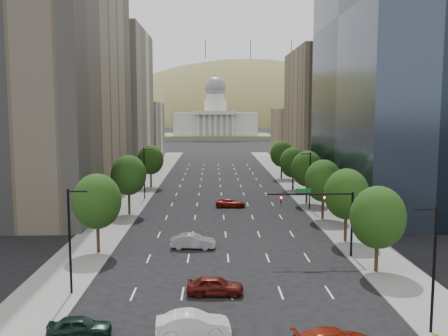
{
  "coord_description": "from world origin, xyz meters",
  "views": [
    {
      "loc": [
        -1.59,
        -20.16,
        15.38
      ],
      "look_at": [
        -0.11,
        43.28,
        8.0
      ],
      "focal_mm": 39.44,
      "sensor_mm": 36.0,
      "label": 1
    }
  ],
  "objects": [
    {
      "name": "tree_right_0",
      "position": [
        14.0,
        25.0,
        5.39
      ],
      "size": [
        5.2,
        5.2,
        8.39
      ],
      "color": "#382316",
      "rests_on": "ground"
    },
    {
      "name": "capitol",
      "position": [
        0.0,
        249.71,
        8.58
      ],
      "size": [
        60.0,
        40.0,
        35.2
      ],
      "color": "#596647",
      "rests_on": "ground"
    },
    {
      "name": "filler_left",
      "position": [
        -25.0,
        136.0,
        9.0
      ],
      "size": [
        14.0,
        26.0,
        18.0
      ],
      "primitive_type": "cube",
      "color": "beige",
      "rests_on": "ground"
    },
    {
      "name": "midrise_cream_left",
      "position": [
        -25.0,
        103.0,
        17.5
      ],
      "size": [
        14.0,
        30.0,
        35.0
      ],
      "primitive_type": "cube",
      "color": "beige",
      "rests_on": "ground"
    },
    {
      "name": "car_dkgrn",
      "position": [
        -10.71,
        12.11,
        0.74
      ],
      "size": [
        4.47,
        2.16,
        1.47
      ],
      "primitive_type": "imported",
      "rotation": [
        0.0,
        0.0,
        1.67
      ],
      "color": "black",
      "rests_on": "ground"
    },
    {
      "name": "traffic_signal",
      "position": [
        10.53,
        30.0,
        5.17
      ],
      "size": [
        9.12,
        0.4,
        7.38
      ],
      "color": "black",
      "rests_on": "ground"
    },
    {
      "name": "sidewalk_left",
      "position": [
        -15.5,
        60.0,
        0.07
      ],
      "size": [
        6.0,
        200.0,
        0.15
      ],
      "primitive_type": "cube",
      "color": "slate",
      "rests_on": "ground"
    },
    {
      "name": "car_red_far",
      "position": [
        1.28,
        57.66,
        0.67
      ],
      "size": [
        4.93,
        2.51,
        1.33
      ],
      "primitive_type": "imported",
      "rotation": [
        0.0,
        0.0,
        1.51
      ],
      "color": "maroon",
      "rests_on": "ground"
    },
    {
      "name": "streetlight_rs",
      "position": [
        13.44,
        12.0,
        4.84
      ],
      "size": [
        1.7,
        0.2,
        9.0
      ],
      "color": "black",
      "rests_on": "ground"
    },
    {
      "name": "tree_right_4",
      "position": [
        14.0,
        74.0,
        5.46
      ],
      "size": [
        5.2,
        5.2,
        8.46
      ],
      "color": "#382316",
      "rests_on": "ground"
    },
    {
      "name": "car_silver",
      "position": [
        -3.8,
        33.79,
        0.82
      ],
      "size": [
        5.14,
        2.17,
        1.65
      ],
      "primitive_type": "imported",
      "rotation": [
        0.0,
        0.0,
        1.48
      ],
      "color": "#A3A3A8",
      "rests_on": "ground"
    },
    {
      "name": "car_white",
      "position": [
        -2.96,
        12.12,
        0.84
      ],
      "size": [
        5.24,
        2.19,
        1.69
      ],
      "primitive_type": "imported",
      "rotation": [
        0.0,
        0.0,
        1.65
      ],
      "color": "white",
      "rests_on": "ground"
    },
    {
      "name": "car_maroon",
      "position": [
        -1.41,
        19.67,
        0.81
      ],
      "size": [
        4.85,
        2.1,
        1.63
      ],
      "primitive_type": "imported",
      "rotation": [
        0.0,
        0.0,
        1.53
      ],
      "color": "#4D110C",
      "rests_on": "ground"
    },
    {
      "name": "foothills",
      "position": [
        34.67,
        599.39,
        -37.78
      ],
      "size": [
        720.0,
        413.0,
        263.0
      ],
      "color": "olive",
      "rests_on": "ground"
    },
    {
      "name": "tree_right_1",
      "position": [
        14.0,
        36.0,
        5.75
      ],
      "size": [
        5.2,
        5.2,
        8.75
      ],
      "color": "#382316",
      "rests_on": "ground"
    },
    {
      "name": "streetlight_ls",
      "position": [
        -13.44,
        20.0,
        4.84
      ],
      "size": [
        1.7,
        0.2,
        9.0
      ],
      "color": "black",
      "rests_on": "ground"
    },
    {
      "name": "streetlight_rn",
      "position": [
        13.44,
        55.0,
        4.84
      ],
      "size": [
        1.7,
        0.2,
        9.0
      ],
      "color": "black",
      "rests_on": "ground"
    },
    {
      "name": "tree_right_3",
      "position": [
        14.0,
        60.0,
        5.89
      ],
      "size": [
        5.2,
        5.2,
        8.89
      ],
      "color": "#382316",
      "rests_on": "ground"
    },
    {
      "name": "tree_left_1",
      "position": [
        -14.0,
        52.0,
        5.96
      ],
      "size": [
        5.2,
        5.2,
        8.97
      ],
      "color": "#382316",
      "rests_on": "ground"
    },
    {
      "name": "tree_left_2",
      "position": [
        -14.0,
        78.0,
        5.68
      ],
      "size": [
        5.2,
        5.2,
        8.68
      ],
      "color": "#382316",
      "rests_on": "ground"
    },
    {
      "name": "filler_right",
      "position": [
        25.0,
        133.0,
        8.0
      ],
      "size": [
        14.0,
        26.0,
        16.0
      ],
      "primitive_type": "cube",
      "color": "#8C7759",
      "rests_on": "ground"
    },
    {
      "name": "streetlight_ln",
      "position": [
        -13.44,
        65.0,
        4.84
      ],
      "size": [
        1.7,
        0.2,
        9.0
      ],
      "color": "black",
      "rests_on": "ground"
    },
    {
      "name": "tree_right_2",
      "position": [
        14.0,
        48.0,
        5.6
      ],
      "size": [
        5.2,
        5.2,
        8.61
      ],
      "color": "#382316",
      "rests_on": "ground"
    },
    {
      "name": "parking_tan_right",
      "position": [
        25.0,
        100.0,
        15.0
      ],
      "size": [
        14.0,
        30.0,
        30.0
      ],
      "primitive_type": "cube",
      "color": "#8C7759",
      "rests_on": "ground"
    },
    {
      "name": "tree_left_0",
      "position": [
        -14.0,
        32.0,
        5.75
      ],
      "size": [
        5.2,
        5.2,
        8.75
      ],
      "color": "#382316",
      "rests_on": "ground"
    },
    {
      "name": "tree_right_5",
      "position": [
        14.0,
        90.0,
        5.75
      ],
      "size": [
        5.2,
        5.2,
        8.75
      ],
      "color": "#382316",
      "rests_on": "ground"
    },
    {
      "name": "sidewalk_right",
      "position": [
        15.5,
        60.0,
        0.07
      ],
      "size": [
        6.0,
        200.0,
        0.15
      ],
      "primitive_type": "cube",
      "color": "slate",
      "rests_on": "ground"
    },
    {
      "name": "tower_glass_right",
      "position": [
        26.0,
        58.0,
        30.0
      ],
      "size": [
        16.0,
        38.0,
        60.0
      ],
      "primitive_type": "cube",
      "color": "black",
      "rests_on": "ground"
    }
  ]
}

